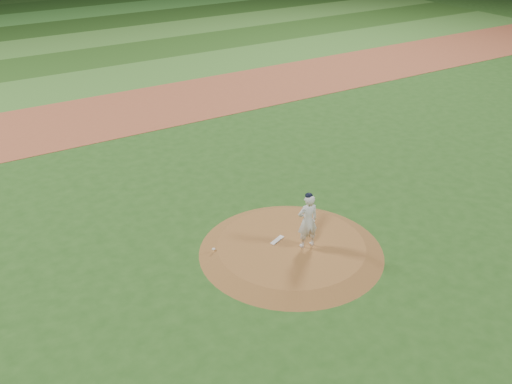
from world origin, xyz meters
name	(u,v)px	position (x,y,z in m)	size (l,w,h in m)	color
ground	(291,251)	(0.00, 0.00, 0.00)	(120.00, 120.00, 0.00)	#26521A
infield_dirt_band	(126,112)	(0.00, 14.00, 0.01)	(70.00, 6.00, 0.02)	#9C4E30
outfield_stripe_0	(92,82)	(0.00, 19.50, 0.01)	(70.00, 5.00, 0.02)	#3F772B
outfield_stripe_1	(67,61)	(0.00, 24.50, 0.01)	(70.00, 5.00, 0.02)	#264F19
outfield_stripe_2	(47,45)	(0.00, 29.50, 0.01)	(70.00, 5.00, 0.02)	#40782B
outfield_stripe_3	(31,31)	(0.00, 34.50, 0.01)	(70.00, 5.00, 0.02)	#1F4215
outfield_stripe_4	(17,19)	(0.00, 39.50, 0.01)	(70.00, 5.00, 0.02)	#35772B
outfield_stripe_5	(5,9)	(0.00, 44.50, 0.01)	(70.00, 5.00, 0.02)	#1F4616
pitchers_mound	(291,248)	(0.00, 0.00, 0.12)	(5.50, 5.50, 0.25)	brown
pitching_rubber	(277,240)	(-0.24, 0.40, 0.26)	(0.55, 0.14, 0.03)	white
rosin_bag	(214,249)	(-2.10, 0.95, 0.28)	(0.11, 0.11, 0.06)	silver
pitcher_on_mound	(308,221)	(0.34, -0.30, 1.12)	(0.68, 0.50, 1.77)	white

